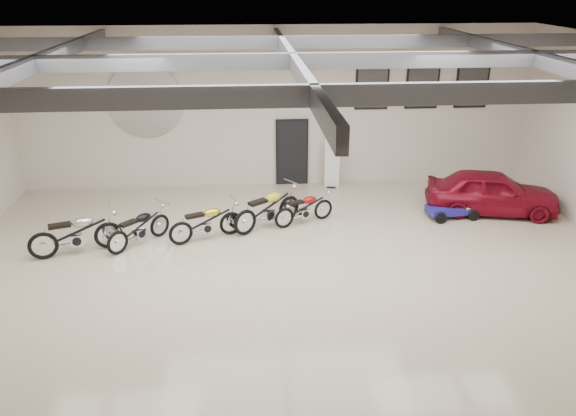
{
  "coord_description": "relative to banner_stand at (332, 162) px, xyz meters",
  "views": [
    {
      "loc": [
        -0.99,
        -11.36,
        6.29
      ],
      "look_at": [
        0.0,
        1.2,
        1.1
      ],
      "focal_mm": 35.0,
      "sensor_mm": 36.0,
      "label": 1
    }
  ],
  "objects": [
    {
      "name": "floor",
      "position": [
        -1.75,
        -5.5,
        -0.87
      ],
      "size": [
        16.0,
        12.0,
        0.01
      ],
      "primitive_type": "cube",
      "color": "tan",
      "rests_on": "ground"
    },
    {
      "name": "poster_mid",
      "position": [
        2.85,
        0.46,
        2.23
      ],
      "size": [
        1.05,
        0.08,
        1.35
      ],
      "primitive_type": null,
      "color": "black",
      "rests_on": "back_wall"
    },
    {
      "name": "motorcycle_gold",
      "position": [
        -3.8,
        -3.59,
        -0.37
      ],
      "size": [
        2.02,
        1.32,
        1.01
      ],
      "primitive_type": null,
      "rotation": [
        0.0,
        0.0,
        0.41
      ],
      "color": "silver",
      "rests_on": "floor"
    },
    {
      "name": "go_kart",
      "position": [
        3.17,
        -2.66,
        -0.55
      ],
      "size": [
        1.82,
        0.99,
        0.63
      ],
      "primitive_type": null,
      "rotation": [
        0.0,
        0.0,
        0.12
      ],
      "color": "navy",
      "rests_on": "floor"
    },
    {
      "name": "poster_left",
      "position": [
        1.25,
        0.46,
        2.23
      ],
      "size": [
        1.05,
        0.08,
        1.35
      ],
      "primitive_type": null,
      "color": "black",
      "rests_on": "back_wall"
    },
    {
      "name": "poster_right",
      "position": [
        4.45,
        0.46,
        2.23
      ],
      "size": [
        1.05,
        0.08,
        1.35
      ],
      "primitive_type": null,
      "color": "black",
      "rests_on": "back_wall"
    },
    {
      "name": "motorcycle_black",
      "position": [
        -5.47,
        -3.78,
        -0.38
      ],
      "size": [
        1.69,
        1.76,
        0.97
      ],
      "primitive_type": null,
      "rotation": [
        0.0,
        0.0,
        0.82
      ],
      "color": "silver",
      "rests_on": "floor"
    },
    {
      "name": "ceiling_beams",
      "position": [
        -1.75,
        -5.5,
        3.88
      ],
      "size": [
        15.8,
        11.8,
        0.32
      ],
      "primitive_type": null,
      "color": "#525359",
      "rests_on": "ceiling"
    },
    {
      "name": "logo_plaque",
      "position": [
        -5.75,
        0.45,
        1.93
      ],
      "size": [
        2.3,
        0.06,
        1.16
      ],
      "primitive_type": null,
      "color": "silver",
      "rests_on": "back_wall"
    },
    {
      "name": "motorcycle_silver",
      "position": [
        -6.91,
        -4.15,
        -0.31
      ],
      "size": [
        2.26,
        1.32,
        1.12
      ],
      "primitive_type": null,
      "rotation": [
        0.0,
        0.0,
        0.32
      ],
      "color": "silver",
      "rests_on": "floor"
    },
    {
      "name": "motorcycle_yellow",
      "position": [
        -2.19,
        -2.94,
        -0.31
      ],
      "size": [
        2.14,
        1.83,
        1.13
      ],
      "primitive_type": null,
      "rotation": [
        0.0,
        0.0,
        0.64
      ],
      "color": "silver",
      "rests_on": "floor"
    },
    {
      "name": "banner_stand",
      "position": [
        0.0,
        0.0,
        0.0
      ],
      "size": [
        0.5,
        0.3,
        1.74
      ],
      "primitive_type": null,
      "rotation": [
        0.0,
        0.0,
        -0.25
      ],
      "color": "white",
      "rests_on": "floor"
    },
    {
      "name": "ceiling",
      "position": [
        -1.75,
        -5.5,
        4.13
      ],
      "size": [
        16.0,
        12.0,
        0.01
      ],
      "primitive_type": "cube",
      "color": "slate",
      "rests_on": "back_wall"
    },
    {
      "name": "motorcycle_red",
      "position": [
        -1.18,
        -2.78,
        -0.41
      ],
      "size": [
        1.85,
        1.25,
        0.92
      ],
      "primitive_type": null,
      "rotation": [
        0.0,
        0.0,
        0.43
      ],
      "color": "silver",
      "rests_on": "floor"
    },
    {
      "name": "back_wall",
      "position": [
        -1.75,
        0.5,
        1.63
      ],
      "size": [
        16.0,
        0.02,
        5.0
      ],
      "primitive_type": "cube",
      "color": "beige",
      "rests_on": "floor"
    },
    {
      "name": "door",
      "position": [
        -1.25,
        0.45,
        0.18
      ],
      "size": [
        0.92,
        0.08,
        2.1
      ],
      "primitive_type": "cube",
      "color": "black",
      "rests_on": "back_wall"
    },
    {
      "name": "vintage_car",
      "position": [
        4.25,
        -2.4,
        -0.25
      ],
      "size": [
        2.26,
        3.89,
        1.25
      ],
      "primitive_type": "imported",
      "rotation": [
        0.0,
        0.0,
        1.34
      ],
      "color": "maroon",
      "rests_on": "floor"
    },
    {
      "name": "oil_sign",
      "position": [
        0.15,
        0.45,
        0.83
      ],
      "size": [
        0.72,
        0.1,
        0.72
      ],
      "primitive_type": null,
      "color": "white",
      "rests_on": "back_wall"
    }
  ]
}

